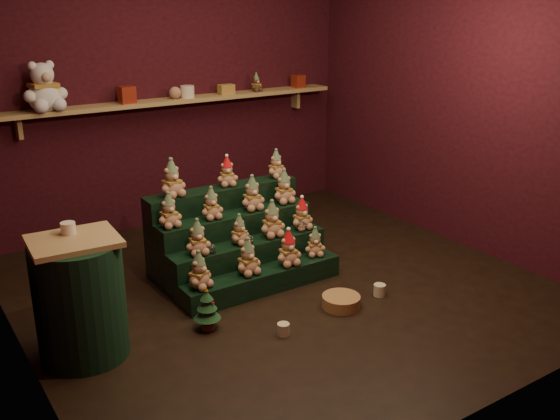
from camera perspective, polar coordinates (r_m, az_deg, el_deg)
ground at (r=5.20m, az=0.03°, el=-7.03°), size 4.00×4.00×0.00m
back_wall at (r=6.55m, az=-10.14°, el=10.91°), size 4.00×0.10×2.80m
front_wall at (r=3.30m, az=20.16°, el=2.39°), size 4.00×0.10×2.80m
right_wall at (r=6.13m, az=16.46°, el=9.91°), size 0.10×4.00×2.80m
back_shelf at (r=6.40m, az=-9.43°, el=9.81°), size 3.60×0.26×0.24m
riser_tier_front at (r=5.10m, az=-1.54°, el=-6.46°), size 1.40×0.22×0.18m
riser_tier_midfront at (r=5.24m, az=-2.83°, el=-4.71°), size 1.40×0.22×0.36m
riser_tier_midback at (r=5.38m, az=-4.05°, el=-3.05°), size 1.40×0.22×0.54m
riser_tier_back at (r=5.53m, az=-5.21°, el=-1.47°), size 1.40×0.22×0.72m
teddy_0 at (r=4.75m, az=-7.42°, el=-5.46°), size 0.27×0.26×0.29m
teddy_1 at (r=4.95m, az=-2.97°, el=-4.29°), size 0.23×0.21×0.30m
teddy_2 at (r=5.11m, az=0.77°, el=-3.48°), size 0.23×0.21×0.30m
teddy_3 at (r=5.31m, az=3.21°, el=-2.93°), size 0.23×0.22×0.25m
teddy_4 at (r=4.90m, az=-7.55°, el=-2.48°), size 0.23×0.21×0.28m
teddy_5 at (r=5.08m, az=-3.74°, el=-1.80°), size 0.22×0.21×0.25m
teddy_6 at (r=5.22m, az=-0.74°, el=-0.82°), size 0.24×0.21×0.31m
teddy_7 at (r=5.39m, az=2.00°, el=-0.35°), size 0.20×0.18×0.28m
teddy_8 at (r=5.00m, az=-10.13°, el=-0.03°), size 0.21×0.20×0.28m
teddy_9 at (r=5.14m, az=-6.29°, el=0.61°), size 0.20×0.18×0.26m
teddy_10 at (r=5.33m, az=-2.56°, el=1.55°), size 0.22×0.20×0.30m
teddy_11 at (r=5.51m, az=0.37°, el=2.15°), size 0.22×0.20×0.30m
teddy_12 at (r=5.16m, az=-9.87°, el=2.88°), size 0.26×0.24×0.31m
teddy_13 at (r=5.41m, az=-4.86°, el=3.53°), size 0.22×0.21×0.26m
teddy_14 at (r=5.65m, az=-0.36°, el=4.24°), size 0.20×0.18×0.25m
snow_globe_a at (r=4.94m, az=-6.21°, el=-3.54°), size 0.06×0.06×0.08m
snow_globe_b at (r=5.09m, az=-2.80°, el=-2.73°), size 0.06×0.06×0.08m
snow_globe_c at (r=5.36m, az=2.03°, el=-1.51°), size 0.07×0.07×0.10m
side_table at (r=4.30m, az=-17.80°, el=-7.72°), size 0.58×0.58×0.83m
table_ornament at (r=4.22m, az=-18.81°, el=-1.57°), size 0.09×0.09×0.08m
mini_christmas_tree at (r=4.54m, az=-6.68°, el=-8.97°), size 0.19×0.19×0.33m
mug_left at (r=4.50m, az=0.31°, el=-10.85°), size 0.09×0.09×0.09m
mug_right at (r=5.10m, az=9.09°, el=-7.24°), size 0.10×0.10×0.10m
wicker_basket at (r=4.89m, az=5.61°, el=-8.32°), size 0.34×0.34×0.09m
white_bear at (r=5.93m, az=-20.89°, el=11.06°), size 0.43×0.40×0.54m
brown_bear at (r=6.78m, az=-2.18°, el=11.57°), size 0.16×0.14×0.19m
gift_tin_red_a at (r=6.17m, az=-13.83°, el=10.19°), size 0.14×0.14×0.16m
gift_tin_cream at (r=6.42m, az=-8.47°, el=10.65°), size 0.14×0.14×0.12m
gift_tin_red_b at (r=7.10m, az=1.68°, el=11.69°), size 0.12×0.12×0.14m
shelf_plush_ball at (r=6.36m, az=-9.57°, el=10.53°), size 0.12×0.12×0.12m
scarf_gift_box at (r=6.62m, az=-4.94°, el=10.94°), size 0.16×0.10×0.10m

